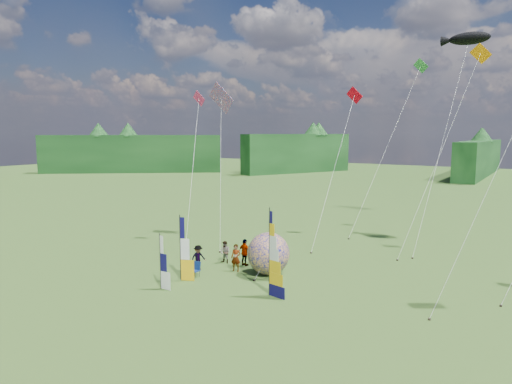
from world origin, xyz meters
The scene contains 17 objects.
ground centered at (0.00, 0.00, 0.00)m, with size 220.00×220.00×0.00m, color #58762D.
treeline_ring centered at (0.00, 0.00, 4.00)m, with size 210.00×210.00×8.00m, color #285F27, non-canonical shape.
feather_banner_main centered at (0.48, 3.05, 2.34)m, with size 1.27×0.10×4.69m, color #0F0B47, non-canonical shape.
side_banner_left centered at (-5.31, 2.30, 1.94)m, with size 1.07×0.10×3.87m, color #EAB00F, non-canonical shape.
side_banner_far centered at (-5.28, 0.60, 1.55)m, with size 0.92×0.10×3.10m, color white, non-canonical shape.
bol_inflatable centered at (-1.51, 6.20, 1.33)m, with size 2.67×2.67×2.67m, color #000973.
spectator_a centered at (-3.60, 5.62, 0.88)m, with size 0.64×0.42×1.76m, color #66594C.
spectator_b centered at (-5.28, 6.71, 0.76)m, with size 0.74×0.36×1.52m, color #66594C.
spectator_c centered at (-5.85, 4.55, 0.81)m, with size 1.04×0.39×1.61m, color #66594C.
spectator_d centered at (-3.80, 6.92, 0.91)m, with size 1.07×0.44×1.82m, color #66594C.
camp_chair centered at (-4.99, 3.20, 0.48)m, with size 0.56×0.56×0.96m, color navy, non-canonical shape.
kite_whale centered at (5.79, 20.02, 9.19)m, with size 4.70×13.83×18.37m, color black, non-canonical shape.
kite_rainbow_delta centered at (-9.54, 11.81, 7.11)m, with size 9.25×10.96×14.21m, color red, non-canonical shape.
small_kite_red centered at (-1.72, 16.69, 6.69)m, with size 3.02×11.53×13.38m, color red, non-canonical shape.
small_kite_orange centered at (6.11, 17.67, 8.04)m, with size 6.00×10.46×16.09m, color orange, non-canonical shape.
small_kite_pink centered at (-10.08, 8.97, 6.38)m, with size 5.80×8.29×12.76m, color #F0306E, non-canonical shape.
small_kite_green centered at (0.53, 22.88, 8.13)m, with size 5.19×12.17×16.26m, color green, non-canonical shape.
Camera 1 is at (13.04, -17.46, 8.84)m, focal length 32.00 mm.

